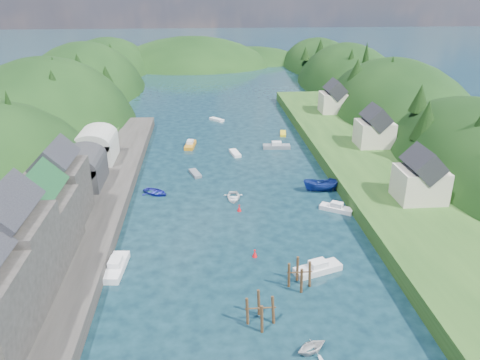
{
  "coord_description": "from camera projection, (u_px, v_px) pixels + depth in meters",
  "views": [
    {
      "loc": [
        -5.49,
        -40.81,
        33.14
      ],
      "look_at": [
        0.0,
        28.0,
        4.0
      ],
      "focal_mm": 35.0,
      "sensor_mm": 36.0,
      "label": 1
    }
  ],
  "objects": [
    {
      "name": "right_bank_cottages",
      "position": [
        369.0,
        129.0,
        94.93
      ],
      "size": [
        9.0,
        59.24,
        8.41
      ],
      "color": "beige",
      "rests_on": "terrace_right"
    },
    {
      "name": "ground",
      "position": [
        232.0,
        157.0,
        96.69
      ],
      "size": [
        600.0,
        600.0,
        0.0
      ],
      "primitive_type": "plane",
      "color": "black",
      "rests_on": "ground"
    },
    {
      "name": "piling_cluster_near",
      "position": [
        260.0,
        313.0,
        48.84
      ],
      "size": [
        3.26,
        3.04,
        3.85
      ],
      "color": "#382314",
      "rests_on": "ground"
    },
    {
      "name": "far_hills",
      "position": [
        217.0,
        87.0,
        214.86
      ],
      "size": [
        103.0,
        68.0,
        44.0
      ],
      "color": "black",
      "rests_on": "ground"
    },
    {
      "name": "channel_buoy_far",
      "position": [
        239.0,
        208.0,
        73.44
      ],
      "size": [
        0.7,
        0.7,
        1.1
      ],
      "color": "#B70E14",
      "rests_on": "ground"
    },
    {
      "name": "terrace_left_grass",
      "position": [
        27.0,
        226.0,
        66.38
      ],
      "size": [
        12.0,
        110.0,
        2.5
      ],
      "primitive_type": "cube",
      "color": "#234719",
      "rests_on": "ground"
    },
    {
      "name": "boat_sheds",
      "position": [
        89.0,
        154.0,
        82.63
      ],
      "size": [
        7.0,
        21.0,
        7.5
      ],
      "color": "#2D2D30",
      "rests_on": "quay_left"
    },
    {
      "name": "hillside_right",
      "position": [
        393.0,
        146.0,
        125.82
      ],
      "size": [
        36.0,
        245.56,
        48.0
      ],
      "color": "black",
      "rests_on": "ground"
    },
    {
      "name": "hill_trees",
      "position": [
        235.0,
        88.0,
        105.65
      ],
      "size": [
        89.95,
        151.55,
        12.97
      ],
      "color": "black",
      "rests_on": "ground"
    },
    {
      "name": "quayside_buildings",
      "position": [
        23.0,
        237.0,
        51.98
      ],
      "size": [
        8.0,
        35.84,
        12.9
      ],
      "color": "#2D2B28",
      "rests_on": "quay_left"
    },
    {
      "name": "terrace_right",
      "position": [
        366.0,
        165.0,
        88.87
      ],
      "size": [
        16.0,
        120.0,
        2.4
      ],
      "primitive_type": "cube",
      "color": "#234719",
      "rests_on": "ground"
    },
    {
      "name": "hillside_left",
      "position": [
        50.0,
        158.0,
        119.47
      ],
      "size": [
        44.0,
        245.56,
        52.0
      ],
      "color": "black",
      "rests_on": "ground"
    },
    {
      "name": "quay_left",
      "position": [
        78.0,
        226.0,
        66.99
      ],
      "size": [
        12.0,
        110.0,
        2.0
      ],
      "primitive_type": "cube",
      "color": "#2D2B28",
      "rests_on": "ground"
    },
    {
      "name": "channel_buoy_near",
      "position": [
        255.0,
        254.0,
        61.15
      ],
      "size": [
        0.7,
        0.7,
        1.1
      ],
      "color": "#B70E14",
      "rests_on": "ground"
    },
    {
      "name": "moored_boats",
      "position": [
        241.0,
        220.0,
        69.46
      ],
      "size": [
        35.9,
        95.54,
        2.41
      ],
      "color": "silver",
      "rests_on": "ground"
    },
    {
      "name": "piling_cluster_far",
      "position": [
        299.0,
        277.0,
        54.78
      ],
      "size": [
        2.97,
        2.79,
        3.93
      ],
      "color": "#382314",
      "rests_on": "ground"
    }
  ]
}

